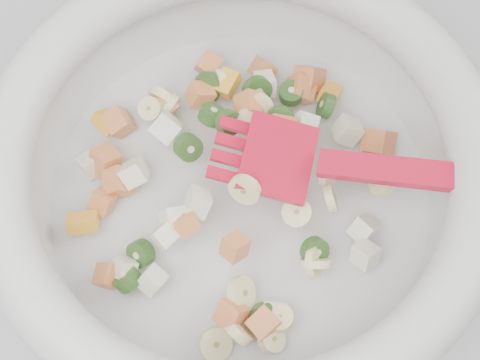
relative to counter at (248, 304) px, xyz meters
name	(u,v)px	position (x,y,z in m)	size (l,w,h in m)	color
counter	(248,304)	(0.00, 0.00, 0.00)	(2.00, 0.60, 0.90)	#A1A2A7
mixing_bowl	(240,172)	(-0.02, -0.02, 0.52)	(0.48, 0.43, 0.12)	silver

